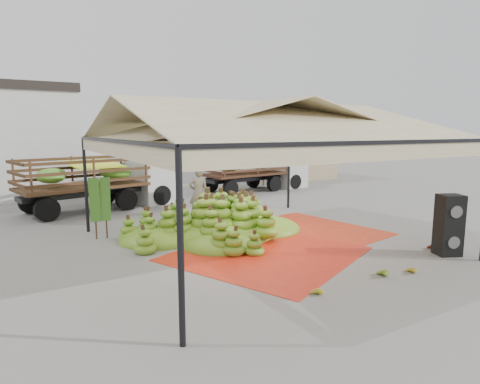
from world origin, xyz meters
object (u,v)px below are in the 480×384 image
speaker_stack (449,225)px  vendor (199,193)px  banana_heap (219,215)px  truck_right (260,167)px  truck_left (109,175)px

speaker_stack → vendor: size_ratio=0.82×
banana_heap → truck_right: (6.34, 7.42, 0.63)m
vendor → truck_left: size_ratio=0.29×
truck_left → speaker_stack: bearing=-73.9°
vendor → truck_right: bearing=-121.8°
speaker_stack → truck_right: truck_right is taller
banana_heap → vendor: (0.34, 2.23, 0.34)m
truck_right → banana_heap: bearing=-137.1°
banana_heap → truck_left: bearing=107.1°
banana_heap → speaker_stack: size_ratio=3.75×
speaker_stack → vendor: bearing=142.5°
speaker_stack → vendor: (-3.90, 7.06, 0.18)m
speaker_stack → truck_right: (2.10, 12.25, 0.47)m
vendor → speaker_stack: bearing=136.3°
vendor → truck_right: (6.01, 5.20, 0.29)m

